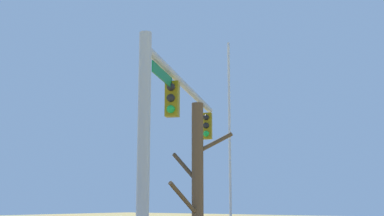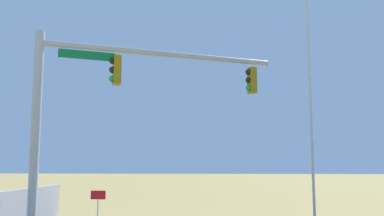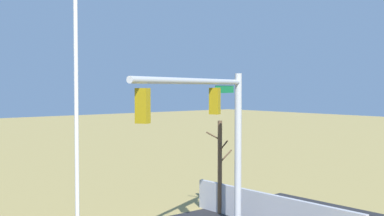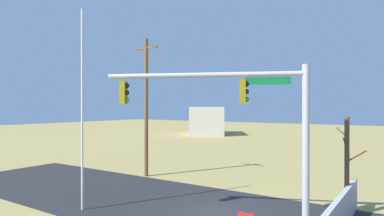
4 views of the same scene
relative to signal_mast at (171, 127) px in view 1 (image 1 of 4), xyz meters
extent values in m
cylinder|color=#B2B5BA|center=(2.10, 0.95, -1.35)|extent=(0.28, 0.28, 6.32)
cylinder|color=#B2B5BA|center=(-1.58, -0.72, 1.46)|extent=(7.44, 3.52, 0.20)
cube|color=#0F7238|center=(0.77, 0.35, 1.18)|extent=(1.65, 0.77, 0.28)
cube|color=#937A0F|center=(-0.11, -0.05, 0.76)|extent=(0.37, 0.43, 0.96)
sphere|color=black|center=(0.03, 0.01, 1.06)|extent=(0.22, 0.22, 0.22)
sphere|color=black|center=(0.03, 0.01, 0.76)|extent=(0.22, 0.22, 0.22)
sphere|color=green|center=(0.03, 0.01, 0.46)|extent=(0.22, 0.22, 0.22)
cube|color=#937A0F|center=(-4.67, -2.12, 0.76)|extent=(0.37, 0.43, 0.96)
sphere|color=black|center=(-4.54, -2.06, 1.06)|extent=(0.22, 0.22, 0.22)
sphere|color=black|center=(-4.54, -2.06, 0.76)|extent=(0.22, 0.22, 0.22)
sphere|color=green|center=(-4.54, -2.06, 0.46)|extent=(0.22, 0.22, 0.22)
cylinder|color=silver|center=(-6.86, -2.53, 0.04)|extent=(0.10, 0.10, 9.08)
cylinder|color=brown|center=(3.58, 3.21, -1.91)|extent=(0.78, 0.07, 0.57)
cylinder|color=brown|center=(2.98, 3.41, -0.94)|extent=(0.54, 0.47, 0.39)
cylinder|color=brown|center=(3.19, 2.93, -1.36)|extent=(0.12, 0.61, 0.55)
camera|label=1|loc=(10.18, 8.29, -1.95)|focal=47.15mm
camera|label=2|loc=(-3.54, 13.47, -2.29)|focal=39.84mm
camera|label=3|loc=(-12.50, -13.49, 1.28)|focal=47.49mm
camera|label=4|loc=(5.60, -12.20, 0.16)|focal=31.08mm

